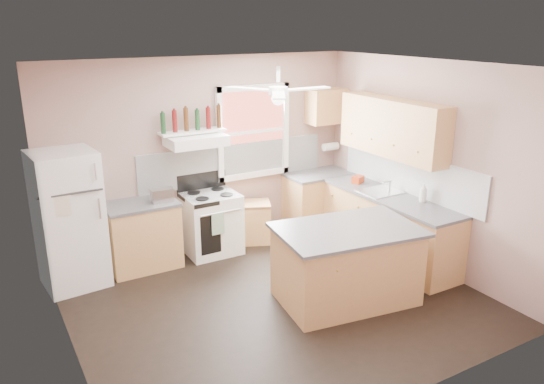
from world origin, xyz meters
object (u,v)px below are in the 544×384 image
refrigerator (69,220)px  toaster (162,195)px  cart (249,222)px  stove (211,223)px  island (346,266)px

refrigerator → toaster: refrigerator is taller
refrigerator → cart: size_ratio=2.80×
stove → cart: (0.64, 0.06, -0.13)m
island → stove: bearing=119.8°
refrigerator → cart: bearing=-3.1°
island → cart: bearing=102.7°
toaster → island: bearing=-49.4°
toaster → stove: bearing=10.2°
toaster → cart: toaster is taller
cart → island: island is taller
refrigerator → cart: 2.56m
stove → island: size_ratio=0.57×
stove → cart: stove is taller
refrigerator → stove: refrigerator is taller
refrigerator → toaster: bearing=-8.7°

